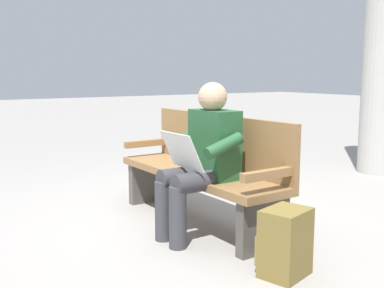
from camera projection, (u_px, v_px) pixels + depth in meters
name	position (u px, v px, depth m)	size (l,w,h in m)	color
ground_plane	(197.00, 222.00, 3.94)	(40.00, 40.00, 0.00)	gray
bench_near	(204.00, 168.00, 3.91)	(1.81, 0.53, 0.90)	olive
person_seated	(202.00, 156.00, 3.51)	(0.58, 0.58, 1.18)	#23512D
backpack	(284.00, 243.00, 2.88)	(0.33, 0.35, 0.42)	brown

